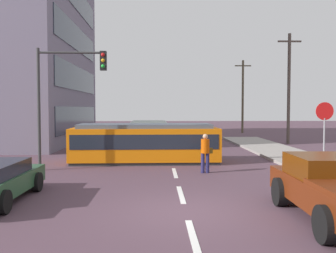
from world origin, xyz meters
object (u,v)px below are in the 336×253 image
object	(u,v)px
city_bus	(149,132)
stop_sign	(324,122)
utility_pole_far	(243,95)
streetcar_tram	(145,143)
traffic_light_mast	(65,85)
pedestrian_crossing	(205,151)
utility_pole_mid	(289,87)

from	to	relation	value
city_bus	stop_sign	world-z (taller)	stop_sign
city_bus	utility_pole_far	world-z (taller)	utility_pole_far
stop_sign	utility_pole_far	world-z (taller)	utility_pole_far
city_bus	utility_pole_far	xyz separation A→B (m)	(10.12, 14.13, 3.17)
streetcar_tram	traffic_light_mast	world-z (taller)	traffic_light_mast
city_bus	stop_sign	bearing A→B (deg)	-56.53
stop_sign	city_bus	bearing A→B (deg)	123.47
city_bus	utility_pole_far	size ratio (longest dim) A/B	0.64
pedestrian_crossing	stop_sign	world-z (taller)	stop_sign
streetcar_tram	stop_sign	distance (m)	8.49
streetcar_tram	traffic_light_mast	bearing A→B (deg)	-146.04
city_bus	traffic_light_mast	world-z (taller)	traffic_light_mast
utility_pole_mid	utility_pole_far	size ratio (longest dim) A/B	1.05
streetcar_tram	pedestrian_crossing	xyz separation A→B (m)	(2.66, -3.19, -0.07)
streetcar_tram	pedestrian_crossing	size ratio (longest dim) A/B	4.46
city_bus	stop_sign	size ratio (longest dim) A/B	1.80
streetcar_tram	utility_pole_mid	size ratio (longest dim) A/B	0.88
city_bus	utility_pole_mid	world-z (taller)	utility_pole_mid
streetcar_tram	pedestrian_crossing	world-z (taller)	streetcar_tram
streetcar_tram	utility_pole_far	size ratio (longest dim) A/B	0.93
city_bus	utility_pole_mid	size ratio (longest dim) A/B	0.61
utility_pole_mid	utility_pole_far	distance (m)	12.75
streetcar_tram	utility_pole_mid	world-z (taller)	utility_pole_mid
streetcar_tram	city_bus	world-z (taller)	streetcar_tram
utility_pole_mid	pedestrian_crossing	bearing A→B (deg)	-122.34
traffic_light_mast	pedestrian_crossing	bearing A→B (deg)	-8.06
traffic_light_mast	utility_pole_far	distance (m)	28.19
pedestrian_crossing	streetcar_tram	bearing A→B (deg)	129.81
pedestrian_crossing	traffic_light_mast	bearing A→B (deg)	171.94
pedestrian_crossing	stop_sign	distance (m)	5.20
streetcar_tram	pedestrian_crossing	distance (m)	4.15
city_bus	traffic_light_mast	xyz separation A→B (m)	(-3.48, -10.55, 2.76)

